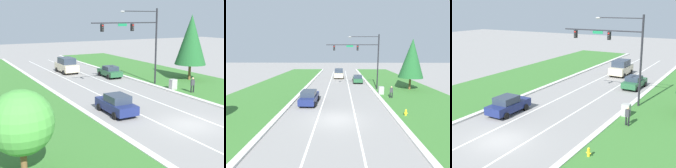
# 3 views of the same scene
# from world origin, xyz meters

# --- Properties ---
(ground_plane) EXTENTS (160.00, 160.00, 0.00)m
(ground_plane) POSITION_xyz_m (0.00, 0.00, 0.00)
(ground_plane) COLOR gray
(curb_strip_right) EXTENTS (0.50, 90.00, 0.15)m
(curb_strip_right) POSITION_xyz_m (5.65, 0.00, 0.07)
(curb_strip_right) COLOR beige
(curb_strip_right) RESTS_ON ground_plane
(curb_strip_left) EXTENTS (0.50, 90.00, 0.15)m
(curb_strip_left) POSITION_xyz_m (-5.65, 0.00, 0.07)
(curb_strip_left) COLOR beige
(curb_strip_left) RESTS_ON ground_plane
(lane_stripe_inner_left) EXTENTS (0.14, 81.00, 0.01)m
(lane_stripe_inner_left) POSITION_xyz_m (-1.80, 0.00, 0.00)
(lane_stripe_inner_left) COLOR white
(lane_stripe_inner_left) RESTS_ON ground_plane
(lane_stripe_inner_right) EXTENTS (0.14, 81.00, 0.01)m
(lane_stripe_inner_right) POSITION_xyz_m (1.80, 0.00, 0.00)
(lane_stripe_inner_right) COLOR white
(lane_stripe_inner_right) RESTS_ON ground_plane
(traffic_signal_mast) EXTENTS (8.38, 0.41, 8.85)m
(traffic_signal_mast) POSITION_xyz_m (4.08, 12.93, 5.86)
(traffic_signal_mast) COLOR black
(traffic_signal_mast) RESTS_ON ground_plane
(forest_sedan) EXTENTS (2.10, 4.36, 1.51)m
(forest_sedan) POSITION_xyz_m (3.80, 19.54, 0.76)
(forest_sedan) COLOR #235633
(forest_sedan) RESTS_ON ground_plane
(navy_sedan) EXTENTS (2.05, 4.50, 1.65)m
(navy_sedan) POSITION_xyz_m (-3.42, 5.02, 0.82)
(navy_sedan) COLOR navy
(navy_sedan) RESTS_ON ground_plane
(champagne_suv) EXTENTS (2.24, 4.69, 2.20)m
(champagne_suv) POSITION_xyz_m (-0.07, 25.50, 1.10)
(champagne_suv) COLOR beige
(champagne_suv) RESTS_ON ground_plane
(utility_cabinet) EXTENTS (0.70, 0.60, 1.20)m
(utility_cabinet) POSITION_xyz_m (6.29, 9.52, 0.60)
(utility_cabinet) COLOR #9E9E99
(utility_cabinet) RESTS_ON ground_plane
(pedestrian) EXTENTS (0.43, 0.33, 1.69)m
(pedestrian) POSITION_xyz_m (7.14, 7.40, 0.94)
(pedestrian) COLOR black
(pedestrian) RESTS_ON ground_plane
(fire_hydrant) EXTENTS (0.34, 0.20, 0.70)m
(fire_hydrant) POSITION_xyz_m (6.75, 0.96, 0.34)
(fire_hydrant) COLOR gold
(fire_hydrant) RESTS_ON ground_plane
(conifer_near_right_tree) EXTENTS (3.86, 3.86, 8.21)m
(conifer_near_right_tree) POSITION_xyz_m (11.69, 12.87, 5.12)
(conifer_near_right_tree) COLOR brown
(conifer_near_right_tree) RESTS_ON ground_plane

